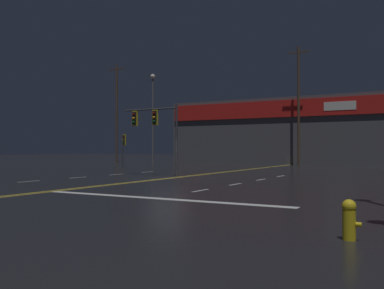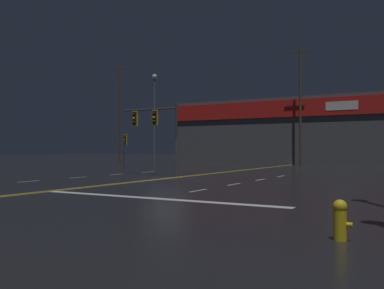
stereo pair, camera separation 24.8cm
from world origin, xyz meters
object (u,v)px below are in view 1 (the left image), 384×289
Objects in this scene: traffic_signal_median at (153,123)px; traffic_signal_corner_northwest at (123,143)px; streetlight_median_approach at (153,107)px; fire_hydrant at (349,219)px.

traffic_signal_corner_northwest is at bearing 136.87° from traffic_signal_median.
traffic_signal_median is 12.71m from traffic_signal_corner_northwest.
fire_hydrant is (26.31, -32.04, -6.10)m from streetlight_median_approach.
streetlight_median_approach is 41.91m from fire_hydrant.
traffic_signal_median is 0.44× the size of streetlight_median_approach.
traffic_signal_median is at bearing -55.53° from streetlight_median_approach.
traffic_signal_median is at bearing -43.13° from traffic_signal_corner_northwest.
streetlight_median_approach reaches higher than fire_hydrant.
streetlight_median_approach reaches higher than traffic_signal_median.
streetlight_median_approach is (-12.17, 17.72, 3.09)m from traffic_signal_median.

